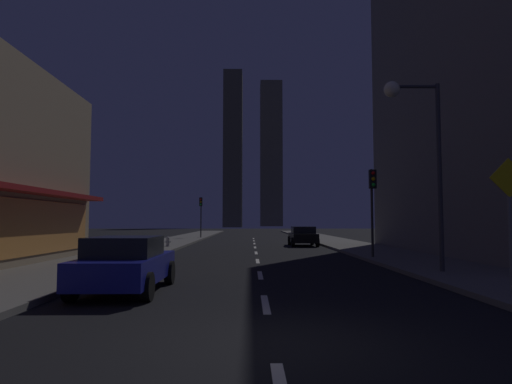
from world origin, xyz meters
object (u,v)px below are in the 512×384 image
Objects in this scene: car_parked_far at (303,236)px; fire_hydrant_far_left at (168,242)px; traffic_light_near_right at (372,193)px; street_lamp_right at (415,128)px; car_parked_near at (126,264)px; traffic_light_far_left at (201,208)px; pedestrian_crossing_sign at (510,214)px.

car_parked_far is 9.98m from fire_hydrant_far_left.
street_lamp_right reaches higher than traffic_light_near_right.
car_parked_near is 1.01× the size of traffic_light_far_left.
car_parked_near is at bearing -82.75° from fire_hydrant_far_left.
pedestrian_crossing_sign is at bearing -10.32° from car_parked_near.
car_parked_far is at bearing 17.77° from fire_hydrant_far_left.
traffic_light_near_right reaches higher than car_parked_near.
street_lamp_right is at bearing 20.29° from car_parked_near.
car_parked_near is 22.32m from car_parked_far.
car_parked_near is at bearing 169.68° from pedestrian_crossing_sign.
traffic_light_far_left is at bearing 93.19° from car_parked_near.
street_lamp_right reaches higher than traffic_light_far_left.
car_parked_far is 16.03m from traffic_light_far_left.
traffic_light_far_left reaches higher than car_parked_near.
traffic_light_near_right is 27.26m from traffic_light_far_left.
car_parked_far is 18.41m from street_lamp_right.
car_parked_near is 6.48× the size of fire_hydrant_far_left.
fire_hydrant_far_left is 0.10× the size of street_lamp_right.
fire_hydrant_far_left is 0.16× the size of traffic_light_far_left.
traffic_light_near_right is (1.90, -11.98, 2.45)m from car_parked_far.
car_parked_near is at bearing -159.71° from street_lamp_right.
traffic_light_far_left is at bearing 125.07° from car_parked_far.
traffic_light_near_right is at bearing -80.99° from car_parked_far.
traffic_light_far_left is 32.69m from street_lamp_right.
car_parked_near is 13.13m from traffic_light_near_right.
car_parked_near is 1.01× the size of traffic_light_near_right.
traffic_light_near_right is at bearing 45.14° from car_parked_near.
fire_hydrant_far_left is at bearing -91.43° from traffic_light_far_left.
pedestrian_crossing_sign is at bearing -59.80° from fire_hydrant_far_left.
traffic_light_near_right is at bearing -66.20° from traffic_light_far_left.
car_parked_near is 18.23m from fire_hydrant_far_left.
car_parked_near and car_parked_far have the same top height.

